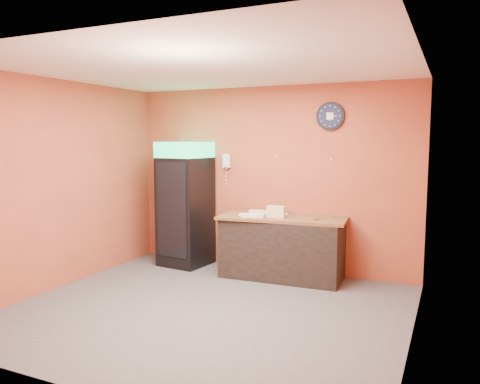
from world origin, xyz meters
The scene contains 15 objects.
floor centered at (0.00, 0.00, 0.00)m, with size 4.50×4.50×0.00m, color #47474C.
back_wall centered at (0.00, 2.00, 1.40)m, with size 4.50×0.02×2.80m, color #B85533.
left_wall centered at (-2.25, 0.00, 1.40)m, with size 0.02×4.00×2.80m, color #B85533.
right_wall centered at (2.25, 0.00, 1.40)m, with size 0.02×4.00×2.80m, color #B85533.
ceiling centered at (0.00, 0.00, 2.80)m, with size 4.50×4.00×0.02m, color white.
beverage_cooler centered at (-1.29, 1.61, 0.96)m, with size 0.76×0.77×1.96m.
prep_counter centered at (0.35, 1.62, 0.43)m, with size 1.72×0.76×0.86m, color black.
wall_clock centered at (0.93, 1.97, 2.33)m, with size 0.40×0.06×0.40m.
wall_phone centered at (-0.71, 1.95, 1.66)m, with size 0.12×0.10×0.21m.
butcher_paper centered at (0.35, 1.62, 0.88)m, with size 1.82×0.78×0.04m, color brown.
sub_roll_stack centered at (0.30, 1.48, 0.98)m, with size 0.27×0.10×0.17m.
wrapped_sandwich_left centered at (-0.12, 1.42, 0.92)m, with size 0.25×0.10×0.04m, color white.
wrapped_sandwich_mid centered at (-0.02, 1.39, 0.92)m, with size 0.31×0.12×0.04m, color white.
wrapped_sandwich_right centered at (-0.07, 1.75, 0.92)m, with size 0.30×0.12×0.04m, color white.
kitchen_tool centered at (0.40, 1.77, 0.93)m, with size 0.07×0.07×0.07m, color silver.
Camera 1 is at (2.57, -4.68, 2.01)m, focal length 35.00 mm.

